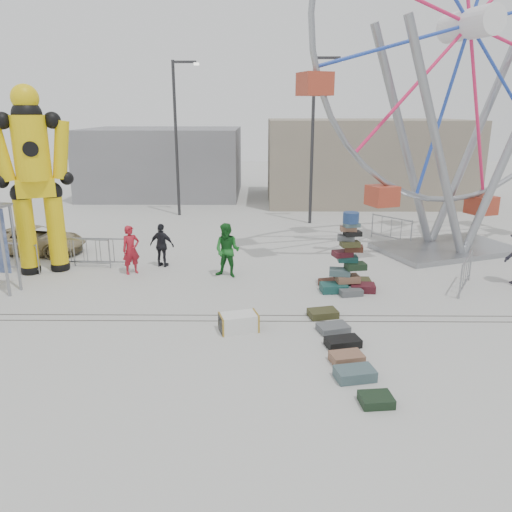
{
  "coord_description": "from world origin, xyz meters",
  "views": [
    {
      "loc": [
        0.47,
        -11.99,
        5.55
      ],
      "look_at": [
        0.35,
        1.58,
        1.58
      ],
      "focal_mm": 35.0,
      "sensor_mm": 36.0,
      "label": 1
    }
  ],
  "objects_px": {
    "crash_test_dummy": "(34,174)",
    "pedestrian_red": "(131,250)",
    "barricade_dummy_c": "(100,252)",
    "barricade_wheel_front": "(466,273)",
    "pedestrian_black": "(162,245)",
    "barricade_dummy_a": "(14,257)",
    "barricade_wheel_back": "(391,229)",
    "pedestrian_green": "(227,250)",
    "lamp_post_right": "(314,133)",
    "barricade_dummy_b": "(84,252)",
    "parked_suv": "(36,240)",
    "suitcase_tower": "(347,268)",
    "lamp_post_left": "(178,131)",
    "ferris_wheel": "(466,57)",
    "steamer_trunk": "(239,322)"
  },
  "relations": [
    {
      "from": "barricade_dummy_b",
      "to": "barricade_dummy_c",
      "type": "distance_m",
      "value": 0.6
    },
    {
      "from": "lamp_post_right",
      "to": "barricade_dummy_c",
      "type": "relative_size",
      "value": 4.0
    },
    {
      "from": "crash_test_dummy",
      "to": "parked_suv",
      "type": "relative_size",
      "value": 1.7
    },
    {
      "from": "crash_test_dummy",
      "to": "pedestrian_black",
      "type": "distance_m",
      "value": 4.91
    },
    {
      "from": "parked_suv",
      "to": "ferris_wheel",
      "type": "bearing_deg",
      "value": -80.55
    },
    {
      "from": "barricade_wheel_back",
      "to": "parked_suv",
      "type": "distance_m",
      "value": 14.9
    },
    {
      "from": "lamp_post_right",
      "to": "barricade_dummy_a",
      "type": "height_order",
      "value": "lamp_post_right"
    },
    {
      "from": "pedestrian_black",
      "to": "pedestrian_green",
      "type": "bearing_deg",
      "value": 170.37
    },
    {
      "from": "lamp_post_left",
      "to": "parked_suv",
      "type": "xyz_separation_m",
      "value": [
        -4.66,
        -7.68,
        -3.94
      ]
    },
    {
      "from": "crash_test_dummy",
      "to": "pedestrian_red",
      "type": "distance_m",
      "value": 4.09
    },
    {
      "from": "ferris_wheel",
      "to": "barricade_dummy_c",
      "type": "height_order",
      "value": "ferris_wheel"
    },
    {
      "from": "lamp_post_left",
      "to": "suitcase_tower",
      "type": "bearing_deg",
      "value": -58.83
    },
    {
      "from": "lamp_post_left",
      "to": "crash_test_dummy",
      "type": "bearing_deg",
      "value": -108.11
    },
    {
      "from": "parked_suv",
      "to": "barricade_wheel_front",
      "type": "bearing_deg",
      "value": -96.79
    },
    {
      "from": "pedestrian_red",
      "to": "pedestrian_green",
      "type": "xyz_separation_m",
      "value": [
        3.39,
        -0.33,
        0.08
      ]
    },
    {
      "from": "lamp_post_left",
      "to": "barricade_dummy_b",
      "type": "relative_size",
      "value": 4.0
    },
    {
      "from": "suitcase_tower",
      "to": "parked_suv",
      "type": "bearing_deg",
      "value": 157.83
    },
    {
      "from": "lamp_post_right",
      "to": "pedestrian_black",
      "type": "distance_m",
      "value": 10.36
    },
    {
      "from": "suitcase_tower",
      "to": "barricade_dummy_b",
      "type": "bearing_deg",
      "value": 163.13
    },
    {
      "from": "suitcase_tower",
      "to": "barricade_wheel_front",
      "type": "relative_size",
      "value": 1.27
    },
    {
      "from": "crash_test_dummy",
      "to": "barricade_dummy_a",
      "type": "xyz_separation_m",
      "value": [
        -1.05,
        -0.06,
        -2.92
      ]
    },
    {
      "from": "barricade_dummy_a",
      "to": "pedestrian_green",
      "type": "xyz_separation_m",
      "value": [
        7.59,
        -0.45,
        0.39
      ]
    },
    {
      "from": "pedestrian_black",
      "to": "barricade_wheel_back",
      "type": "bearing_deg",
      "value": -142.5
    },
    {
      "from": "barricade_dummy_b",
      "to": "parked_suv",
      "type": "relative_size",
      "value": 0.52
    },
    {
      "from": "steamer_trunk",
      "to": "barricade_wheel_front",
      "type": "height_order",
      "value": "barricade_wheel_front"
    },
    {
      "from": "lamp_post_right",
      "to": "parked_suv",
      "type": "height_order",
      "value": "lamp_post_right"
    },
    {
      "from": "pedestrian_green",
      "to": "steamer_trunk",
      "type": "bearing_deg",
      "value": -64.35
    },
    {
      "from": "pedestrian_red",
      "to": "pedestrian_black",
      "type": "bearing_deg",
      "value": 7.29
    },
    {
      "from": "barricade_wheel_front",
      "to": "barricade_dummy_a",
      "type": "bearing_deg",
      "value": 113.73
    },
    {
      "from": "crash_test_dummy",
      "to": "pedestrian_red",
      "type": "xyz_separation_m",
      "value": [
        3.15,
        -0.18,
        -2.61
      ]
    },
    {
      "from": "barricade_wheel_back",
      "to": "crash_test_dummy",
      "type": "bearing_deg",
      "value": -113.38
    },
    {
      "from": "barricade_dummy_c",
      "to": "barricade_wheel_front",
      "type": "relative_size",
      "value": 1.0
    },
    {
      "from": "steamer_trunk",
      "to": "pedestrian_black",
      "type": "relative_size",
      "value": 0.61
    },
    {
      "from": "crash_test_dummy",
      "to": "pedestrian_black",
      "type": "bearing_deg",
      "value": -13.56
    },
    {
      "from": "lamp_post_right",
      "to": "barricade_wheel_back",
      "type": "height_order",
      "value": "lamp_post_right"
    },
    {
      "from": "barricade_dummy_a",
      "to": "barricade_wheel_back",
      "type": "distance_m",
      "value": 15.13
    },
    {
      "from": "suitcase_tower",
      "to": "barricade_dummy_b",
      "type": "distance_m",
      "value": 9.54
    },
    {
      "from": "barricade_dummy_a",
      "to": "lamp_post_left",
      "type": "bearing_deg",
      "value": 83.19
    },
    {
      "from": "lamp_post_right",
      "to": "barricade_dummy_b",
      "type": "height_order",
      "value": "lamp_post_right"
    },
    {
      "from": "barricade_dummy_b",
      "to": "pedestrian_black",
      "type": "distance_m",
      "value": 2.89
    },
    {
      "from": "lamp_post_right",
      "to": "pedestrian_green",
      "type": "distance_m",
      "value": 10.02
    },
    {
      "from": "barricade_wheel_front",
      "to": "barricade_wheel_back",
      "type": "distance_m",
      "value": 6.19
    },
    {
      "from": "barricade_dummy_c",
      "to": "barricade_wheel_back",
      "type": "relative_size",
      "value": 1.0
    },
    {
      "from": "lamp_post_right",
      "to": "ferris_wheel",
      "type": "bearing_deg",
      "value": -46.65
    },
    {
      "from": "barricade_dummy_c",
      "to": "barricade_wheel_back",
      "type": "xyz_separation_m",
      "value": [
        11.6,
        3.79,
        0.0
      ]
    },
    {
      "from": "lamp_post_right",
      "to": "barricade_wheel_front",
      "type": "bearing_deg",
      "value": -68.0
    },
    {
      "from": "lamp_post_right",
      "to": "barricade_wheel_back",
      "type": "xyz_separation_m",
      "value": [
        3.11,
        -3.66,
        -3.93
      ]
    },
    {
      "from": "barricade_dummy_c",
      "to": "barricade_wheel_front",
      "type": "bearing_deg",
      "value": -7.76
    },
    {
      "from": "barricade_wheel_back",
      "to": "pedestrian_green",
      "type": "bearing_deg",
      "value": -95.94
    },
    {
      "from": "barricade_dummy_c",
      "to": "pedestrian_red",
      "type": "bearing_deg",
      "value": -28.09
    }
  ]
}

